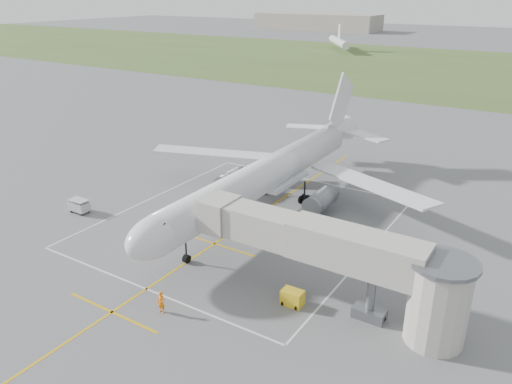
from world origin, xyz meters
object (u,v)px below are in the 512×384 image
Objects in this scene: jet_bridge at (346,259)px; gpu_unit at (292,298)px; ramp_worker_nose at (161,302)px; airliner at (269,174)px; ramp_worker_wing at (209,194)px; baggage_cart at (79,206)px.

jet_bridge is 12.85× the size of gpu_unit.
jet_bridge reaches higher than gpu_unit.
ramp_worker_nose is (-8.45, -6.65, 0.30)m from gpu_unit.
jet_bridge is 5.81m from gpu_unit.
airliner is 26.62× the size of ramp_worker_wing.
baggage_cart is 15.35m from ramp_worker_wing.
ramp_worker_wing is (-7.42, -2.02, -3.51)m from airliner.
jet_bridge reaches higher than baggage_cart.
baggage_cart is (-33.88, 1.26, -3.91)m from jet_bridge.
gpu_unit is (-3.79, -1.66, -4.08)m from jet_bridge.
ramp_worker_wing is (-10.90, 20.54, -0.08)m from ramp_worker_nose.
ramp_worker_wing is at bearing 143.01° from gpu_unit.
gpu_unit is 0.95× the size of ramp_worker_nose.
gpu_unit is 0.78× the size of baggage_cart.
jet_bridge is 26.46m from ramp_worker_wing.
airliner is at bearing 34.84° from baggage_cart.
baggage_cart is 1.34× the size of ramp_worker_wing.
baggage_cart reaches higher than gpu_unit.
gpu_unit is 30.23m from baggage_cart.
gpu_unit is 10.76m from ramp_worker_nose.
airliner is at bearing -136.23° from ramp_worker_wing.
jet_bridge is at bearing -42.19° from airliner.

